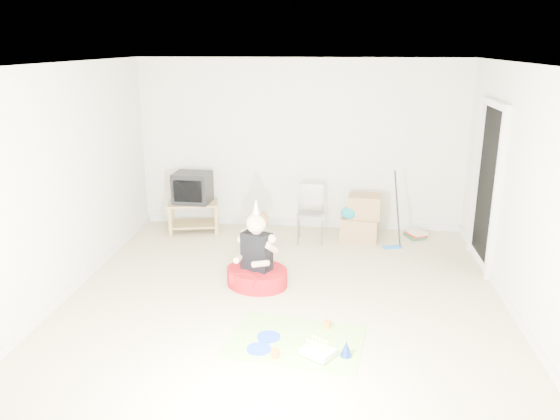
# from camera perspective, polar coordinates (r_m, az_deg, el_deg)

# --- Properties ---
(ground) EXTENTS (5.00, 5.00, 0.00)m
(ground) POSITION_cam_1_polar(r_m,az_deg,el_deg) (6.43, 0.52, -8.77)
(ground) COLOR #C7B78F
(ground) RESTS_ON ground
(doorway_recess) EXTENTS (0.02, 0.90, 2.05)m
(doorway_recess) POSITION_cam_1_polar(r_m,az_deg,el_deg) (7.43, 20.89, 2.11)
(doorway_recess) COLOR black
(doorway_recess) RESTS_ON ground
(tv_stand) EXTENTS (0.83, 0.61, 0.47)m
(tv_stand) POSITION_cam_1_polar(r_m,az_deg,el_deg) (8.50, -8.99, -0.42)
(tv_stand) COLOR olive
(tv_stand) RESTS_ON ground
(crt_tv) EXTENTS (0.56, 0.48, 0.46)m
(crt_tv) POSITION_cam_1_polar(r_m,az_deg,el_deg) (8.39, -9.13, 2.33)
(crt_tv) COLOR black
(crt_tv) RESTS_ON tv_stand
(folding_chair) EXTENTS (0.39, 0.37, 0.85)m
(folding_chair) POSITION_cam_1_polar(r_m,az_deg,el_deg) (7.94, 3.20, -0.46)
(folding_chair) COLOR gray
(folding_chair) RESTS_ON ground
(cardboard_boxes) EXTENTS (0.60, 0.49, 0.68)m
(cardboard_boxes) POSITION_cam_1_polar(r_m,az_deg,el_deg) (8.09, 8.46, -0.92)
(cardboard_boxes) COLOR #9A764A
(cardboard_boxes) RESTS_ON ground
(floor_mop) EXTENTS (0.28, 0.35, 1.07)m
(floor_mop) POSITION_cam_1_polar(r_m,az_deg,el_deg) (7.86, 11.78, -2.13)
(floor_mop) COLOR blue
(floor_mop) RESTS_ON ground
(book_pile) EXTENTS (0.32, 0.36, 0.10)m
(book_pile) POSITION_cam_1_polar(r_m,az_deg,el_deg) (8.45, 13.96, -2.48)
(book_pile) COLOR #216540
(book_pile) RESTS_ON ground
(seated_woman) EXTENTS (1.00, 1.00, 1.09)m
(seated_woman) POSITION_cam_1_polar(r_m,az_deg,el_deg) (6.57, -2.43, -5.92)
(seated_woman) COLOR #A60F15
(seated_woman) RESTS_ON ground
(party_mat) EXTENTS (1.43, 1.13, 0.01)m
(party_mat) POSITION_cam_1_polar(r_m,az_deg,el_deg) (5.50, 1.66, -13.53)
(party_mat) COLOR #EE3298
(party_mat) RESTS_ON ground
(birthday_cake) EXTENTS (0.35, 0.34, 0.14)m
(birthday_cake) POSITION_cam_1_polar(r_m,az_deg,el_deg) (5.26, 4.03, -14.66)
(birthday_cake) COLOR white
(birthday_cake) RESTS_ON party_mat
(blue_plate_near) EXTENTS (0.27, 0.27, 0.01)m
(blue_plate_near) POSITION_cam_1_polar(r_m,az_deg,el_deg) (5.55, -1.19, -13.11)
(blue_plate_near) COLOR blue
(blue_plate_near) RESTS_ON party_mat
(blue_plate_far) EXTENTS (0.27, 0.27, 0.01)m
(blue_plate_far) POSITION_cam_1_polar(r_m,az_deg,el_deg) (5.36, -2.21, -14.30)
(blue_plate_far) COLOR blue
(blue_plate_far) RESTS_ON party_mat
(orange_cup_near) EXTENTS (0.08, 0.08, 0.08)m
(orange_cup_near) POSITION_cam_1_polar(r_m,az_deg,el_deg) (5.72, 4.96, -11.79)
(orange_cup_near) COLOR orange
(orange_cup_near) RESTS_ON party_mat
(orange_cup_far) EXTENTS (0.09, 0.09, 0.09)m
(orange_cup_far) POSITION_cam_1_polar(r_m,az_deg,el_deg) (5.22, -0.54, -14.72)
(orange_cup_far) COLOR orange
(orange_cup_far) RESTS_ON party_mat
(blue_party_hat) EXTENTS (0.14, 0.14, 0.16)m
(blue_party_hat) POSITION_cam_1_polar(r_m,az_deg,el_deg) (5.26, 6.93, -14.16)
(blue_party_hat) COLOR #16379D
(blue_party_hat) RESTS_ON party_mat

